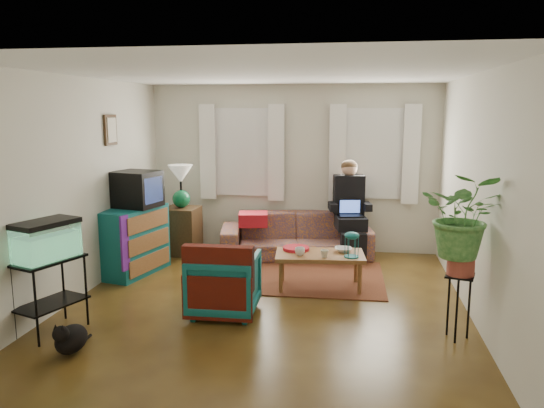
% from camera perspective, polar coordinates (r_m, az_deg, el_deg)
% --- Properties ---
extents(floor, '(4.50, 5.00, 0.01)m').
position_cam_1_polar(floor, '(6.25, -0.58, -10.63)').
color(floor, '#4F2B14').
rests_on(floor, ground).
extents(ceiling, '(4.50, 5.00, 0.01)m').
position_cam_1_polar(ceiling, '(5.86, -0.63, 13.91)').
color(ceiling, white).
rests_on(ceiling, wall_back).
extents(wall_back, '(4.50, 0.01, 2.60)m').
position_cam_1_polar(wall_back, '(8.37, 2.24, 3.83)').
color(wall_back, silver).
rests_on(wall_back, floor).
extents(wall_front, '(4.50, 0.01, 2.60)m').
position_cam_1_polar(wall_front, '(3.52, -7.37, -4.94)').
color(wall_front, silver).
rests_on(wall_front, floor).
extents(wall_left, '(0.01, 5.00, 2.60)m').
position_cam_1_polar(wall_left, '(6.66, -20.06, 1.62)').
color(wall_left, silver).
rests_on(wall_left, floor).
extents(wall_right, '(0.01, 5.00, 2.60)m').
position_cam_1_polar(wall_right, '(5.97, 21.20, 0.64)').
color(wall_right, silver).
rests_on(wall_right, floor).
extents(window_left, '(1.08, 0.04, 1.38)m').
position_cam_1_polar(window_left, '(8.46, -3.18, 5.59)').
color(window_left, white).
rests_on(window_left, wall_back).
extents(window_right, '(1.08, 0.04, 1.38)m').
position_cam_1_polar(window_right, '(8.28, 10.90, 5.32)').
color(window_right, white).
rests_on(window_right, wall_back).
extents(curtains_left, '(1.36, 0.06, 1.50)m').
position_cam_1_polar(curtains_left, '(8.38, -3.30, 5.55)').
color(curtains_left, white).
rests_on(curtains_left, wall_back).
extents(curtains_right, '(1.36, 0.06, 1.50)m').
position_cam_1_polar(curtains_right, '(8.20, 10.92, 5.28)').
color(curtains_right, white).
rests_on(curtains_right, wall_back).
extents(picture_frame, '(0.04, 0.32, 0.40)m').
position_cam_1_polar(picture_frame, '(7.35, -16.91, 7.62)').
color(picture_frame, '#3D2616').
rests_on(picture_frame, wall_left).
extents(area_rug, '(2.03, 1.64, 0.01)m').
position_cam_1_polar(area_rug, '(7.17, 3.85, -7.83)').
color(area_rug, brown).
rests_on(area_rug, floor).
extents(sofa, '(2.37, 1.27, 0.88)m').
position_cam_1_polar(sofa, '(8.06, 2.59, -2.62)').
color(sofa, brown).
rests_on(sofa, floor).
extents(seated_person, '(0.67, 0.78, 1.34)m').
position_cam_1_polar(seated_person, '(8.10, 8.32, -0.98)').
color(seated_person, black).
rests_on(seated_person, sofa).
extents(side_table, '(0.52, 0.52, 0.73)m').
position_cam_1_polar(side_table, '(8.33, -9.63, -2.85)').
color(side_table, '#3C2816').
rests_on(side_table, floor).
extents(table_lamp, '(0.39, 0.39, 0.67)m').
position_cam_1_polar(table_lamp, '(8.21, -9.77, 1.77)').
color(table_lamp, white).
rests_on(table_lamp, side_table).
extents(dresser, '(0.73, 1.10, 0.91)m').
position_cam_1_polar(dresser, '(7.47, -14.71, -3.83)').
color(dresser, '#136C73').
rests_on(dresser, floor).
extents(crt_tv, '(0.66, 0.62, 0.49)m').
position_cam_1_polar(crt_tv, '(7.41, -14.35, 1.58)').
color(crt_tv, black).
rests_on(crt_tv, dresser).
extents(aquarium_stand, '(0.58, 0.77, 0.76)m').
position_cam_1_polar(aquarium_stand, '(5.80, -22.72, -9.11)').
color(aquarium_stand, black).
rests_on(aquarium_stand, floor).
extents(aquarium, '(0.53, 0.70, 0.40)m').
position_cam_1_polar(aquarium, '(5.65, -23.11, -3.54)').
color(aquarium, '#7FD899').
rests_on(aquarium, aquarium_stand).
extents(black_cat, '(0.26, 0.40, 0.33)m').
position_cam_1_polar(black_cat, '(5.33, -20.80, -13.14)').
color(black_cat, black).
rests_on(black_cat, floor).
extents(armchair, '(0.74, 0.69, 0.74)m').
position_cam_1_polar(armchair, '(5.88, -5.15, -8.19)').
color(armchair, '#12536F').
rests_on(armchair, floor).
extents(serape_throw, '(0.75, 0.19, 0.61)m').
position_cam_1_polar(serape_throw, '(5.57, -5.83, -7.59)').
color(serape_throw, '#9E0A0A').
rests_on(serape_throw, armchair).
extents(coffee_table, '(1.14, 0.70, 0.45)m').
position_cam_1_polar(coffee_table, '(6.70, 5.13, -7.17)').
color(coffee_table, brown).
rests_on(coffee_table, floor).
extents(cup_a, '(0.13, 0.13, 0.10)m').
position_cam_1_polar(cup_a, '(6.53, 3.02, -5.11)').
color(cup_a, white).
rests_on(cup_a, coffee_table).
extents(cup_b, '(0.11, 0.11, 0.09)m').
position_cam_1_polar(cup_b, '(6.46, 5.66, -5.33)').
color(cup_b, beige).
rests_on(cup_b, coffee_table).
extents(bowl, '(0.23, 0.23, 0.05)m').
position_cam_1_polar(bowl, '(6.75, 7.68, -4.88)').
color(bowl, white).
rests_on(bowl, coffee_table).
extents(snack_tray, '(0.37, 0.37, 0.04)m').
position_cam_1_polar(snack_tray, '(6.78, 2.60, -4.79)').
color(snack_tray, '#B21414').
rests_on(snack_tray, coffee_table).
extents(birdcage, '(0.20, 0.20, 0.32)m').
position_cam_1_polar(birdcage, '(6.48, 8.57, -4.32)').
color(birdcage, '#115B6B').
rests_on(birdcage, coffee_table).
extents(plant_stand, '(0.34, 0.34, 0.65)m').
position_cam_1_polar(plant_stand, '(5.53, 19.37, -10.40)').
color(plant_stand, black).
rests_on(plant_stand, floor).
extents(potted_plant, '(0.89, 0.82, 0.83)m').
position_cam_1_polar(potted_plant, '(5.32, 19.86, -2.52)').
color(potted_plant, '#599947').
rests_on(potted_plant, plant_stand).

